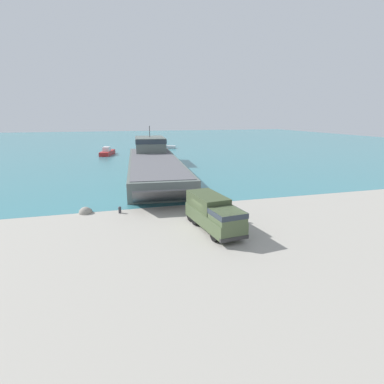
{
  "coord_description": "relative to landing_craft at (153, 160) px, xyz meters",
  "views": [
    {
      "loc": [
        -8.06,
        -24.96,
        10.0
      ],
      "look_at": [
        0.06,
        4.43,
        2.24
      ],
      "focal_mm": 28.0,
      "sensor_mm": 36.0,
      "label": 1
    }
  ],
  "objects": [
    {
      "name": "ground_plane",
      "position": [
        0.22,
        -30.8,
        -1.97
      ],
      "size": [
        240.0,
        240.0,
        0.0
      ],
      "primitive_type": "plane",
      "color": "#9E998E"
    },
    {
      "name": "water_surface",
      "position": [
        0.22,
        66.48,
        -1.97
      ],
      "size": [
        240.0,
        180.0,
        0.01
      ],
      "primitive_type": "cube",
      "color": "teal",
      "rests_on": "ground_plane"
    },
    {
      "name": "landing_craft",
      "position": [
        0.0,
        0.0,
        0.0
      ],
      "size": [
        11.92,
        42.79,
        7.94
      ],
      "rotation": [
        0.0,
        0.0,
        -0.08
      ],
      "color": "#56605B",
      "rests_on": "ground_plane"
    },
    {
      "name": "military_truck",
      "position": [
        0.81,
        -31.69,
        -0.39
      ],
      "size": [
        3.4,
        7.89,
        2.97
      ],
      "rotation": [
        0.0,
        0.0,
        -1.45
      ],
      "color": "#475638",
      "rests_on": "ground_plane"
    },
    {
      "name": "soldier_on_ramp",
      "position": [
        3.3,
        -30.09,
        -0.99
      ],
      "size": [
        0.45,
        0.27,
        1.69
      ],
      "rotation": [
        0.0,
        0.0,
        4.77
      ],
      "color": "#566042",
      "rests_on": "ground_plane"
    },
    {
      "name": "moored_boat_a",
      "position": [
        -8.36,
        26.55,
        -1.25
      ],
      "size": [
        4.25,
        8.84,
        2.17
      ],
      "rotation": [
        0.0,
        0.0,
        6.05
      ],
      "color": "#B22323",
      "rests_on": "ground_plane"
    },
    {
      "name": "moored_boat_b",
      "position": [
        8.47,
        38.91,
        -1.41
      ],
      "size": [
        8.58,
        4.23,
        1.68
      ],
      "rotation": [
        0.0,
        0.0,
        4.47
      ],
      "color": "#B7BABF",
      "rests_on": "ground_plane"
    },
    {
      "name": "mooring_bollard",
      "position": [
        -7.17,
        -24.6,
        -1.58
      ],
      "size": [
        0.33,
        0.33,
        0.73
      ],
      "color": "#333338",
      "rests_on": "ground_plane"
    },
    {
      "name": "cargo_crate",
      "position": [
        1.53,
        -31.62,
        -1.65
      ],
      "size": [
        0.76,
        0.86,
        0.63
      ],
      "primitive_type": "cube",
      "rotation": [
        0.0,
        0.0,
        0.18
      ],
      "color": "#3D4C33",
      "rests_on": "ground_plane"
    },
    {
      "name": "shoreline_rock_a",
      "position": [
        -10.47,
        -23.45,
        -1.97
      ],
      "size": [
        0.97,
        0.97,
        0.97
      ],
      "primitive_type": "sphere",
      "color": "#66605B",
      "rests_on": "ground_plane"
    },
    {
      "name": "shoreline_rock_b",
      "position": [
        -10.71,
        -23.67,
        -1.97
      ],
      "size": [
        1.36,
        1.36,
        1.36
      ],
      "primitive_type": "sphere",
      "color": "gray",
      "rests_on": "ground_plane"
    }
  ]
}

